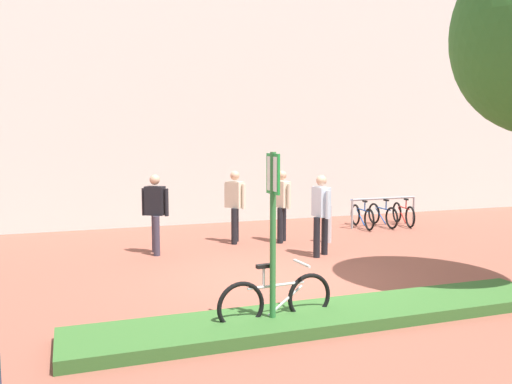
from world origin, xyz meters
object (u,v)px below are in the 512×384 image
object	(u,v)px
bike_rack_cluster	(383,214)
person_shirt_blue	(235,202)
bollard_steel	(328,224)
person_suited_navy	(155,209)
person_shirt_white	(321,210)
parking_sign_post	(273,214)
bike_at_sign	(276,300)
person_casual_tan	(282,201)

from	to	relation	value
bike_rack_cluster	person_shirt_blue	size ratio (longest dim) A/B	1.23
bollard_steel	person_shirt_blue	xyz separation A→B (m)	(-2.11, 0.72, 0.53)
person_suited_navy	person_shirt_blue	bearing A→B (deg)	16.84
bike_rack_cluster	person_shirt_white	bearing A→B (deg)	-139.84
person_shirt_white	parking_sign_post	bearing A→B (deg)	-124.40
bike_at_sign	person_suited_navy	world-z (taller)	person_suited_navy
parking_sign_post	person_shirt_blue	size ratio (longest dim) A/B	1.35
bike_at_sign	person_suited_navy	distance (m)	5.10
bollard_steel	person_shirt_blue	size ratio (longest dim) A/B	0.52
bike_rack_cluster	person_casual_tan	size ratio (longest dim) A/B	1.23
person_suited_navy	person_casual_tan	size ratio (longest dim) A/B	1.00
bike_rack_cluster	bollard_steel	bearing A→B (deg)	-148.04
bike_rack_cluster	person_shirt_blue	bearing A→B (deg)	-169.42
bike_at_sign	person_shirt_blue	distance (m)	5.75
bollard_steel	person_shirt_blue	world-z (taller)	person_shirt_blue
parking_sign_post	person_shirt_white	size ratio (longest dim) A/B	1.35
bollard_steel	person_shirt_white	distance (m)	1.59
bike_at_sign	bike_rack_cluster	xyz separation A→B (m)	(5.83, 6.46, -0.00)
bike_at_sign	person_shirt_blue	xyz separation A→B (m)	(1.17, 5.59, 0.63)
bollard_steel	bike_rack_cluster	bearing A→B (deg)	31.96
parking_sign_post	person_suited_navy	world-z (taller)	parking_sign_post
person_shirt_white	bike_rack_cluster	bearing A→B (deg)	40.16
bike_at_sign	bike_rack_cluster	distance (m)	8.70
person_shirt_white	person_casual_tan	bearing A→B (deg)	96.67
bike_rack_cluster	bollard_steel	size ratio (longest dim) A/B	2.34
person_shirt_blue	person_shirt_white	bearing A→B (deg)	-56.95
person_shirt_white	person_suited_navy	bearing A→B (deg)	157.14
bike_rack_cluster	person_suited_navy	bearing A→B (deg)	-167.52
person_suited_navy	bike_rack_cluster	bearing A→B (deg)	12.48
person_suited_navy	person_shirt_white	bearing A→B (deg)	-22.86
bike_at_sign	bike_rack_cluster	size ratio (longest dim) A/B	0.80
parking_sign_post	bike_rack_cluster	world-z (taller)	parking_sign_post
parking_sign_post	bike_at_sign	bearing A→B (deg)	48.71
person_shirt_blue	bike_rack_cluster	bearing A→B (deg)	10.58
person_suited_navy	person_casual_tan	distance (m)	3.08
parking_sign_post	person_shirt_blue	distance (m)	5.86
bollard_steel	person_suited_navy	xyz separation A→B (m)	(-4.09, 0.12, 0.53)
bollard_steel	person_casual_tan	size ratio (longest dim) A/B	0.52
bollard_steel	person_casual_tan	xyz separation A→B (m)	(-1.02, 0.43, 0.53)
person_suited_navy	person_shirt_white	size ratio (longest dim) A/B	1.00
parking_sign_post	bike_rack_cluster	bearing A→B (deg)	47.97
person_casual_tan	person_suited_navy	bearing A→B (deg)	-174.14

